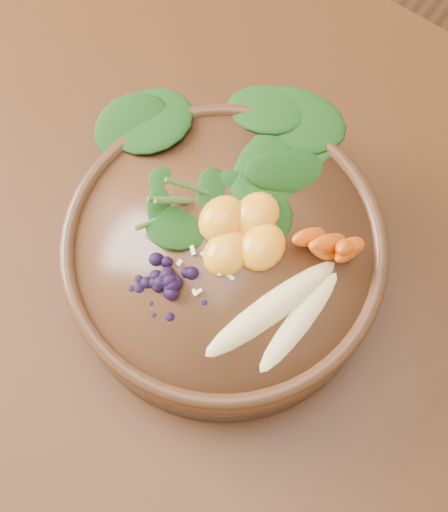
{
  "coord_description": "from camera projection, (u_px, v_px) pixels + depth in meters",
  "views": [
    {
      "loc": [
        0.46,
        -0.17,
        1.45
      ],
      "look_at": [
        0.31,
        0.04,
        0.8
      ],
      "focal_mm": 50.0,
      "sensor_mm": 36.0,
      "label": 1
    }
  ],
  "objects": [
    {
      "name": "ground",
      "position": [
        94.0,
        328.0,
        1.5
      ],
      "size": [
        4.0,
        4.0,
        0.0
      ],
      "primitive_type": "plane",
      "color": "#381E0F",
      "rests_on": "ground"
    },
    {
      "name": "dining_table",
      "position": [
        5.0,
        185.0,
        0.89
      ],
      "size": [
        1.6,
        0.9,
        0.75
      ],
      "color": "#331C0C",
      "rests_on": "ground"
    },
    {
      "name": "stoneware_bowl",
      "position": [
        224.0,
        260.0,
        0.71
      ],
      "size": [
        0.39,
        0.39,
        0.08
      ],
      "primitive_type": "cylinder",
      "rotation": [
        0.0,
        0.0,
        -0.32
      ],
      "color": "#4E2D18",
      "rests_on": "dining_table"
    },
    {
      "name": "kale_heap",
      "position": [
        249.0,
        160.0,
        0.68
      ],
      "size": [
        0.25,
        0.23,
        0.05
      ],
      "primitive_type": null,
      "rotation": [
        0.0,
        0.0,
        -0.32
      ],
      "color": "#194513",
      "rests_on": "stoneware_bowl"
    },
    {
      "name": "carrot_cluster",
      "position": [
        336.0,
        222.0,
        0.63
      ],
      "size": [
        0.08,
        0.08,
        0.09
      ],
      "primitive_type": null,
      "rotation": [
        0.0,
        0.0,
        -0.32
      ],
      "color": "#E65B12",
      "rests_on": "stoneware_bowl"
    },
    {
      "name": "banana_halves",
      "position": [
        287.0,
        310.0,
        0.63
      ],
      "size": [
        0.08,
        0.17,
        0.03
      ],
      "rotation": [
        0.0,
        0.0,
        -0.32
      ],
      "color": "#E0CC84",
      "rests_on": "stoneware_bowl"
    },
    {
      "name": "mandarin_cluster",
      "position": [
        242.0,
        227.0,
        0.66
      ],
      "size": [
        0.12,
        0.12,
        0.03
      ],
      "primitive_type": null,
      "rotation": [
        0.0,
        0.0,
        -0.32
      ],
      "color": "orange",
      "rests_on": "stoneware_bowl"
    },
    {
      "name": "blueberry_pile",
      "position": [
        168.0,
        276.0,
        0.63
      ],
      "size": [
        0.17,
        0.15,
        0.04
      ],
      "primitive_type": null,
      "rotation": [
        0.0,
        0.0,
        -0.32
      ],
      "color": "black",
      "rests_on": "stoneware_bowl"
    },
    {
      "name": "coconut_flakes",
      "position": [
        207.0,
        256.0,
        0.66
      ],
      "size": [
        0.12,
        0.1,
        0.01
      ],
      "primitive_type": null,
      "rotation": [
        0.0,
        0.0,
        -0.32
      ],
      "color": "white",
      "rests_on": "stoneware_bowl"
    }
  ]
}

